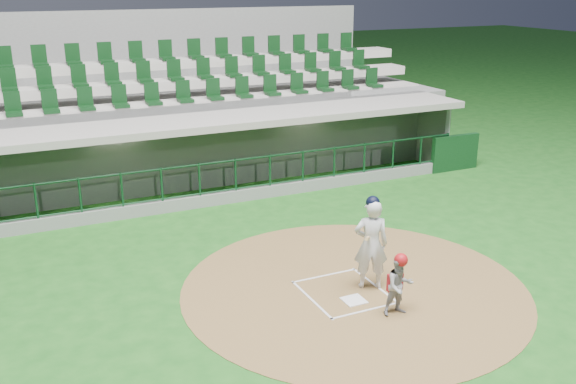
{
  "coord_description": "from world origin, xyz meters",
  "views": [
    {
      "loc": [
        -6.06,
        -10.54,
        6.13
      ],
      "look_at": [
        0.09,
        2.6,
        1.3
      ],
      "focal_mm": 40.0,
      "sensor_mm": 36.0,
      "label": 1
    }
  ],
  "objects": [
    {
      "name": "catcher",
      "position": [
        0.5,
        -1.5,
        0.63
      ],
      "size": [
        0.61,
        0.5,
        1.26
      ],
      "color": "#939499",
      "rests_on": "dirt_circle"
    },
    {
      "name": "dirt_circle",
      "position": [
        0.3,
        -0.2,
        0.01
      ],
      "size": [
        7.2,
        7.2,
        0.01
      ],
      "primitive_type": "cylinder",
      "color": "brown",
      "rests_on": "ground"
    },
    {
      "name": "seating_deck",
      "position": [
        0.0,
        10.91,
        1.42
      ],
      "size": [
        17.0,
        6.72,
        5.15
      ],
      "color": "slate",
      "rests_on": "ground"
    },
    {
      "name": "batter_box_chalk",
      "position": [
        0.0,
        -0.3,
        0.02
      ],
      "size": [
        1.55,
        1.8,
        0.01
      ],
      "color": "silver",
      "rests_on": "ground"
    },
    {
      "name": "dugout_structure",
      "position": [
        0.15,
        7.83,
        0.96
      ],
      "size": [
        16.4,
        3.7,
        3.0
      ],
      "color": "gray",
      "rests_on": "ground"
    },
    {
      "name": "batter",
      "position": [
        0.6,
        -0.31,
        1.01
      ],
      "size": [
        0.95,
        1.0,
        2.01
      ],
      "color": "silver",
      "rests_on": "dirt_circle"
    },
    {
      "name": "ground",
      "position": [
        0.0,
        0.0,
        0.0
      ],
      "size": [
        120.0,
        120.0,
        0.0
      ],
      "primitive_type": "plane",
      "color": "#174E16",
      "rests_on": "ground"
    },
    {
      "name": "home_plate",
      "position": [
        0.0,
        -0.7,
        0.02
      ],
      "size": [
        0.43,
        0.43,
        0.02
      ],
      "primitive_type": "cube",
      "color": "white",
      "rests_on": "dirt_circle"
    }
  ]
}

